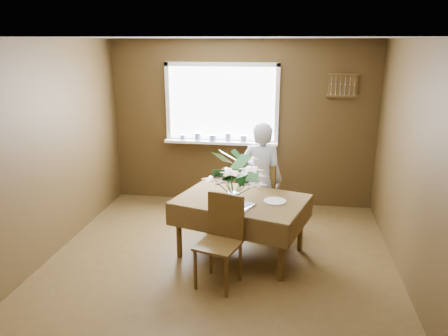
% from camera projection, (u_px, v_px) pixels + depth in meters
% --- Properties ---
extents(floor, '(4.50, 4.50, 0.00)m').
position_uv_depth(floor, '(216.00, 273.00, 4.84)').
color(floor, '#473318').
rests_on(floor, ground).
extents(ceiling, '(4.50, 4.50, 0.00)m').
position_uv_depth(ceiling, '(215.00, 38.00, 4.13)').
color(ceiling, white).
rests_on(ceiling, wall_back).
extents(wall_back, '(4.00, 0.00, 4.00)m').
position_uv_depth(wall_back, '(241.00, 124.00, 6.61)').
color(wall_back, brown).
rests_on(wall_back, floor).
extents(wall_front, '(4.00, 0.00, 4.00)m').
position_uv_depth(wall_front, '(144.00, 278.00, 2.35)').
color(wall_front, brown).
rests_on(wall_front, floor).
extents(wall_left, '(0.00, 4.50, 4.50)m').
position_uv_depth(wall_left, '(36.00, 157.00, 4.78)').
color(wall_left, brown).
rests_on(wall_left, floor).
extents(wall_right, '(0.00, 4.50, 4.50)m').
position_uv_depth(wall_right, '(421.00, 173.00, 4.19)').
color(wall_right, brown).
rests_on(wall_right, floor).
extents(window_assembly, '(1.72, 0.20, 1.22)m').
position_uv_depth(window_assembly, '(221.00, 117.00, 6.58)').
color(window_assembly, white).
rests_on(window_assembly, wall_back).
extents(spoon_rack, '(0.44, 0.05, 0.33)m').
position_uv_depth(spoon_rack, '(343.00, 86.00, 6.20)').
color(spoon_rack, '#533D1B').
rests_on(spoon_rack, wall_back).
extents(dining_table, '(1.67, 1.35, 0.71)m').
position_uv_depth(dining_table, '(241.00, 205.00, 5.09)').
color(dining_table, '#533D1B').
rests_on(dining_table, floor).
extents(chair_far, '(0.56, 0.56, 0.95)m').
position_uv_depth(chair_far, '(267.00, 193.00, 5.81)').
color(chair_far, '#533D1B').
rests_on(chair_far, floor).
extents(chair_near, '(0.51, 0.51, 0.95)m').
position_uv_depth(chair_near, '(221.00, 236.00, 4.53)').
color(chair_near, '#533D1B').
rests_on(chair_near, floor).
extents(seated_woman, '(0.60, 0.45, 1.50)m').
position_uv_depth(seated_woman, '(261.00, 179.00, 5.64)').
color(seated_woman, white).
rests_on(seated_woman, floor).
extents(flower_bouquet, '(0.61, 0.61, 0.52)m').
position_uv_depth(flower_bouquet, '(234.00, 176.00, 4.77)').
color(flower_bouquet, white).
rests_on(flower_bouquet, dining_table).
extents(side_plate, '(0.33, 0.33, 0.01)m').
position_uv_depth(side_plate, '(275.00, 201.00, 4.97)').
color(side_plate, white).
rests_on(side_plate, dining_table).
extents(table_knife, '(0.14, 0.22, 0.00)m').
position_uv_depth(table_knife, '(248.00, 208.00, 4.77)').
color(table_knife, silver).
rests_on(table_knife, dining_table).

